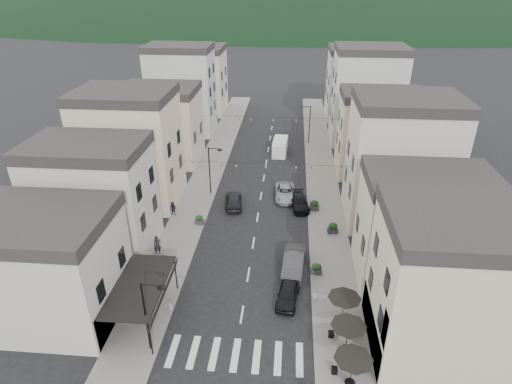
% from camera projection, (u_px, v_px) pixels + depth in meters
% --- Properties ---
extents(ground, '(700.00, 700.00, 0.00)m').
position_uv_depth(ground, '(232.00, 379.00, 28.33)').
color(ground, black).
rests_on(ground, ground).
extents(sidewalk_left, '(4.00, 76.00, 0.12)m').
position_uv_depth(sidewalk_left, '(208.00, 172.00, 57.15)').
color(sidewalk_left, slate).
rests_on(sidewalk_left, ground).
extents(sidewalk_right, '(4.00, 76.00, 0.12)m').
position_uv_depth(sidewalk_right, '(321.00, 176.00, 56.02)').
color(sidewalk_right, slate).
rests_on(sidewalk_right, ground).
extents(hill_backdrop, '(640.00, 360.00, 70.00)m').
position_uv_depth(hill_backdrop, '(291.00, 10.00, 293.54)').
color(hill_backdrop, black).
rests_on(hill_backdrop, ground).
extents(boutique_building, '(12.00, 8.00, 8.00)m').
position_uv_depth(boutique_building, '(35.00, 271.00, 32.07)').
color(boutique_building, '#B6B1A7').
rests_on(boutique_building, ground).
extents(bistro_building, '(10.00, 8.00, 10.00)m').
position_uv_depth(bistro_building, '(453.00, 293.00, 28.46)').
color(bistro_building, beige).
rests_on(bistro_building, ground).
extents(boutique_awning, '(3.77, 7.50, 3.28)m').
position_uv_depth(boutique_awning, '(143.00, 287.00, 31.86)').
color(boutique_awning, black).
rests_on(boutique_awning, ground).
extents(buildings_row_left, '(10.20, 54.16, 14.00)m').
position_uv_depth(buildings_row_left, '(165.00, 114.00, 59.97)').
color(buildings_row_left, '#B6B1A7').
rests_on(buildings_row_left, ground).
extents(buildings_row_right, '(10.20, 54.16, 14.50)m').
position_uv_depth(buildings_row_right, '(376.00, 121.00, 56.67)').
color(buildings_row_right, beige).
rests_on(buildings_row_right, ground).
extents(cafe_terrace, '(2.50, 8.10, 2.53)m').
position_uv_depth(cafe_terrace, '(348.00, 329.00, 29.13)').
color(cafe_terrace, black).
rests_on(cafe_terrace, ground).
extents(streetlamp_left_near, '(1.70, 0.56, 6.00)m').
position_uv_depth(streetlamp_left_near, '(149.00, 310.00, 28.83)').
color(streetlamp_left_near, black).
rests_on(streetlamp_left_near, ground).
extents(streetlamp_left_far, '(1.70, 0.56, 6.00)m').
position_uv_depth(streetlamp_left_far, '(212.00, 166.00, 50.04)').
color(streetlamp_left_far, black).
rests_on(streetlamp_left_far, ground).
extents(streetlamp_right_far, '(1.70, 0.56, 6.00)m').
position_uv_depth(streetlamp_right_far, '(308.00, 121.00, 65.08)').
color(streetlamp_right_far, black).
rests_on(streetlamp_right_far, ground).
extents(bollards, '(11.66, 10.26, 0.60)m').
position_uv_depth(bollards, '(241.00, 315.00, 32.99)').
color(bollards, gray).
rests_on(bollards, ground).
extents(bunting_near, '(19.00, 0.28, 0.62)m').
position_uv_depth(bunting_near, '(258.00, 166.00, 45.17)').
color(bunting_near, black).
rests_on(bunting_near, ground).
extents(bunting_far, '(19.00, 0.28, 0.62)m').
position_uv_depth(bunting_far, '(268.00, 120.00, 59.31)').
color(bunting_far, black).
rests_on(bunting_far, ground).
extents(parked_car_a, '(2.16, 4.23, 1.38)m').
position_uv_depth(parked_car_a, '(288.00, 294.00, 34.76)').
color(parked_car_a, black).
rests_on(parked_car_a, ground).
extents(parked_car_b, '(2.20, 5.27, 1.69)m').
position_uv_depth(parked_car_b, '(293.00, 262.00, 38.24)').
color(parked_car_b, '#333335').
rests_on(parked_car_b, ground).
extents(parked_car_c, '(2.60, 5.15, 1.40)m').
position_uv_depth(parked_car_c, '(285.00, 193.00, 50.58)').
color(parked_car_c, '#96989E').
rests_on(parked_car_c, ground).
extents(parked_car_d, '(2.41, 4.67, 1.29)m').
position_uv_depth(parked_car_d, '(300.00, 202.00, 48.54)').
color(parked_car_d, black).
rests_on(parked_car_d, ground).
extents(parked_car_e, '(2.41, 4.72, 1.54)m').
position_uv_depth(parked_car_e, '(234.00, 200.00, 48.78)').
color(parked_car_e, black).
rests_on(parked_car_e, ground).
extents(delivery_van, '(2.22, 5.01, 2.35)m').
position_uv_depth(delivery_van, '(280.00, 146.00, 62.68)').
color(delivery_van, white).
rests_on(delivery_van, ground).
extents(pedestrian_a, '(0.84, 0.72, 1.94)m').
position_uv_depth(pedestrian_a, '(157.00, 245.00, 40.19)').
color(pedestrian_a, black).
rests_on(pedestrian_a, sidewalk_left).
extents(pedestrian_b, '(0.92, 0.79, 1.64)m').
position_uv_depth(pedestrian_b, '(173.00, 209.00, 46.63)').
color(pedestrian_b, black).
rests_on(pedestrian_b, sidewalk_left).
extents(planter_la, '(1.09, 0.82, 1.08)m').
position_uv_depth(planter_la, '(164.00, 260.00, 38.85)').
color(planter_la, '#2A2B2D').
rests_on(planter_la, sidewalk_left).
extents(planter_lb, '(1.03, 0.72, 1.05)m').
position_uv_depth(planter_lb, '(199.00, 220.00, 45.20)').
color(planter_lb, '#323235').
rests_on(planter_lb, sidewalk_left).
extents(planter_ra, '(0.97, 0.54, 1.09)m').
position_uv_depth(planter_ra, '(316.00, 269.00, 37.74)').
color(planter_ra, '#2A2A2C').
rests_on(planter_ra, sidewalk_right).
extents(planter_rb, '(1.13, 0.75, 1.16)m').
position_uv_depth(planter_rb, '(333.00, 228.00, 43.62)').
color(planter_rb, '#28282A').
rests_on(planter_rb, sidewalk_right).
extents(planter_rc, '(1.16, 0.76, 1.21)m').
position_uv_depth(planter_rc, '(314.00, 205.00, 47.81)').
color(planter_rc, '#2F2F32').
rests_on(planter_rc, sidewalk_right).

